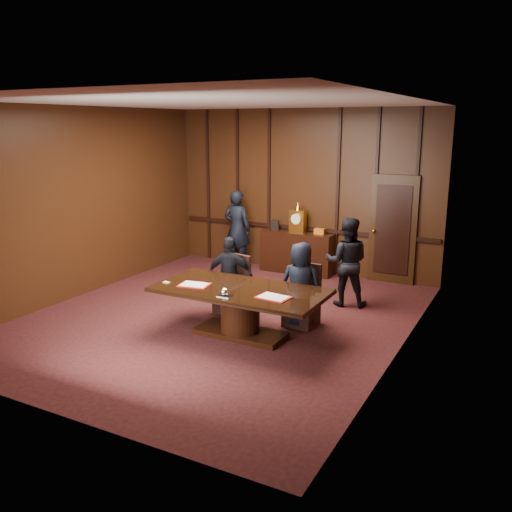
{
  "coord_description": "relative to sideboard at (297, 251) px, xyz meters",
  "views": [
    {
      "loc": [
        4.56,
        -7.31,
        3.17
      ],
      "look_at": [
        0.51,
        0.38,
        1.05
      ],
      "focal_mm": 38.0,
      "sensor_mm": 36.0,
      "label": 1
    }
  ],
  "objects": [
    {
      "name": "room",
      "position": [
        0.07,
        -3.12,
        1.24
      ],
      "size": [
        7.0,
        7.04,
        3.5
      ],
      "color": "black",
      "rests_on": "ground"
    },
    {
      "name": "witness_left",
      "position": [
        -1.41,
        -0.16,
        0.39
      ],
      "size": [
        0.65,
        0.43,
        1.75
      ],
      "primitive_type": "imported",
      "rotation": [
        0.0,
        0.0,
        3.16
      ],
      "color": "black",
      "rests_on": "ground"
    },
    {
      "name": "chair_right",
      "position": [
        1.35,
        -2.88,
        -0.19
      ],
      "size": [
        0.5,
        0.5,
        0.99
      ],
      "rotation": [
        0.0,
        0.0,
        -0.04
      ],
      "color": "black",
      "rests_on": "ground"
    },
    {
      "name": "sideboard",
      "position": [
        0.0,
        0.0,
        0.0
      ],
      "size": [
        1.6,
        0.45,
        1.54
      ],
      "color": "black",
      "rests_on": "ground"
    },
    {
      "name": "folder_right",
      "position": [
        1.34,
        -3.94,
        0.28
      ],
      "size": [
        0.49,
        0.38,
        0.02
      ],
      "rotation": [
        0.0,
        0.0,
        -0.1
      ],
      "color": "#A9140F",
      "rests_on": "conference_table"
    },
    {
      "name": "conference_table",
      "position": [
        0.7,
        -3.76,
        0.02
      ],
      "size": [
        2.62,
        1.32,
        0.76
      ],
      "color": "black",
      "rests_on": "ground"
    },
    {
      "name": "notepad",
      "position": [
        -0.47,
        -4.04,
        0.28
      ],
      "size": [
        0.11,
        0.08,
        0.01
      ],
      "primitive_type": "cube",
      "rotation": [
        0.0,
        0.0,
        -0.15
      ],
      "color": "#D2C866",
      "rests_on": "conference_table"
    },
    {
      "name": "signatory_left",
      "position": [
        0.05,
        -2.96,
        0.18
      ],
      "size": [
        0.85,
        0.57,
        1.34
      ],
      "primitive_type": "imported",
      "rotation": [
        0.0,
        0.0,
        3.49
      ],
      "color": "black",
      "rests_on": "ground"
    },
    {
      "name": "inkstand",
      "position": [
        0.7,
        -4.21,
        0.33
      ],
      "size": [
        0.2,
        0.14,
        0.12
      ],
      "color": "white",
      "rests_on": "conference_table"
    },
    {
      "name": "folder_left",
      "position": [
        -0.0,
        -3.95,
        0.28
      ],
      "size": [
        0.51,
        0.4,
        0.02
      ],
      "rotation": [
        0.0,
        0.0,
        0.17
      ],
      "color": "#A9140F",
      "rests_on": "conference_table"
    },
    {
      "name": "chair_left",
      "position": [
        0.05,
        -2.88,
        -0.19
      ],
      "size": [
        0.58,
        0.58,
        0.99
      ],
      "rotation": [
        0.0,
        0.0,
        -0.23
      ],
      "color": "black",
      "rests_on": "ground"
    },
    {
      "name": "witness_right",
      "position": [
        1.65,
        -1.6,
        0.31
      ],
      "size": [
        0.91,
        0.8,
        1.59
      ],
      "primitive_type": "imported",
      "rotation": [
        0.0,
        0.0,
        3.43
      ],
      "color": "black",
      "rests_on": "ground"
    },
    {
      "name": "signatory_right",
      "position": [
        1.35,
        -2.96,
        0.21
      ],
      "size": [
        0.71,
        0.49,
        1.38
      ],
      "primitive_type": "imported",
      "rotation": [
        0.0,
        0.0,
        3.23
      ],
      "color": "black",
      "rests_on": "ground"
    }
  ]
}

